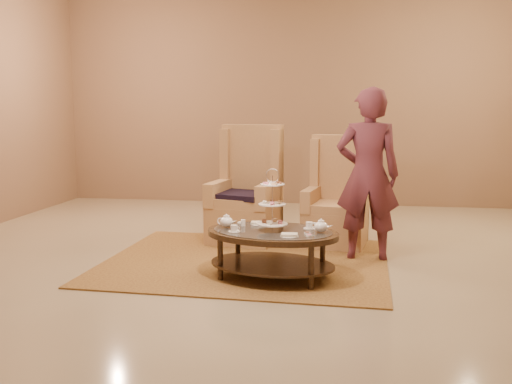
% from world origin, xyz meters
% --- Properties ---
extents(ground, '(8.00, 8.00, 0.00)m').
position_xyz_m(ground, '(0.00, 0.00, 0.00)').
color(ground, tan).
rests_on(ground, ground).
extents(ceiling, '(8.00, 8.00, 0.02)m').
position_xyz_m(ceiling, '(0.00, 0.00, 0.00)').
color(ceiling, beige).
rests_on(ceiling, ground).
extents(wall_back, '(8.00, 0.04, 3.50)m').
position_xyz_m(wall_back, '(0.00, 4.00, 1.75)').
color(wall_back, '#846248').
rests_on(wall_back, ground).
extents(rug, '(2.99, 2.53, 0.02)m').
position_xyz_m(rug, '(-0.23, 0.13, 0.01)').
color(rug, olive).
rests_on(rug, ground).
extents(tea_table, '(1.39, 1.08, 1.05)m').
position_xyz_m(tea_table, '(0.12, -0.42, 0.38)').
color(tea_table, black).
rests_on(tea_table, ground).
extents(armchair_left, '(0.87, 0.89, 1.41)m').
position_xyz_m(armchair_left, '(-0.38, 1.13, 0.48)').
color(armchair_left, tan).
rests_on(armchair_left, ground).
extents(armchair_right, '(0.80, 0.82, 1.29)m').
position_xyz_m(armchair_right, '(0.70, 1.12, 0.43)').
color(armchair_right, tan).
rests_on(armchair_right, ground).
extents(person, '(0.67, 0.45, 1.82)m').
position_xyz_m(person, '(1.02, 0.44, 0.91)').
color(person, '#58262F').
rests_on(person, ground).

